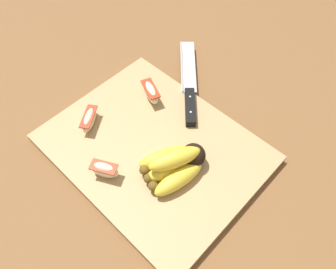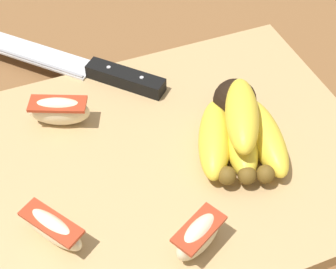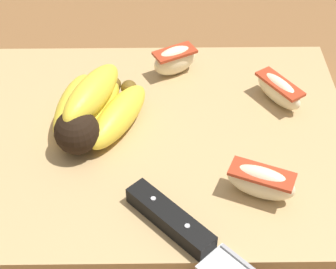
% 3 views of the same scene
% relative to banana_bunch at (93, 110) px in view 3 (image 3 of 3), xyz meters
% --- Properties ---
extents(ground_plane, '(6.00, 6.00, 0.00)m').
position_rel_banana_bunch_xyz_m(ground_plane, '(-0.09, 0.01, -0.05)').
color(ground_plane, brown).
extents(cutting_board, '(0.43, 0.34, 0.02)m').
position_rel_banana_bunch_xyz_m(cutting_board, '(-0.07, 0.02, -0.04)').
color(cutting_board, tan).
rests_on(cutting_board, ground_plane).
extents(banana_bunch, '(0.12, 0.13, 0.06)m').
position_rel_banana_bunch_xyz_m(banana_bunch, '(0.00, 0.00, 0.00)').
color(banana_bunch, black).
rests_on(banana_bunch, cutting_board).
extents(chefs_knife, '(0.21, 0.22, 0.02)m').
position_rel_banana_bunch_xyz_m(chefs_knife, '(-0.12, 0.17, -0.02)').
color(chefs_knife, silver).
rests_on(chefs_knife, cutting_board).
extents(apple_wedge_near, '(0.06, 0.05, 0.04)m').
position_rel_banana_bunch_xyz_m(apple_wedge_near, '(-0.09, -0.10, -0.01)').
color(apple_wedge_near, beige).
rests_on(apple_wedge_near, cutting_board).
extents(apple_wedge_middle, '(0.06, 0.07, 0.03)m').
position_rel_banana_bunch_xyz_m(apple_wedge_middle, '(-0.21, -0.04, -0.01)').
color(apple_wedge_middle, beige).
rests_on(apple_wedge_middle, cutting_board).
extents(apple_wedge_far, '(0.07, 0.05, 0.04)m').
position_rel_banana_bunch_xyz_m(apple_wedge_far, '(-0.17, 0.10, -0.01)').
color(apple_wedge_far, beige).
rests_on(apple_wedge_far, cutting_board).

